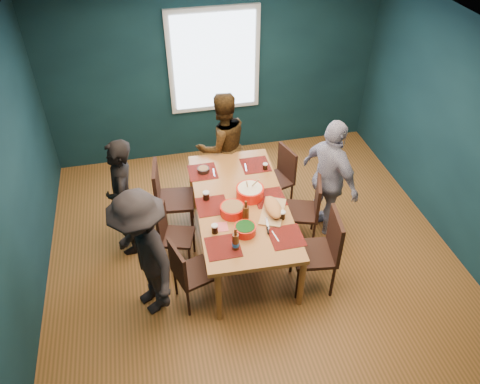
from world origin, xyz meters
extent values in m
cube|color=#985C2C|center=(0.00, 0.00, -0.01)|extent=(5.00, 5.00, 0.01)
cube|color=white|center=(0.00, 0.00, 2.70)|extent=(5.00, 5.00, 0.01)
cube|color=#103038|center=(-2.50, 0.00, 1.35)|extent=(0.01, 5.00, 2.70)
cube|color=#103038|center=(2.50, 0.00, 1.35)|extent=(0.01, 5.00, 2.70)
cube|color=#103038|center=(0.00, 2.50, 1.35)|extent=(5.00, 0.01, 2.70)
cube|color=#103038|center=(0.00, -2.50, 1.35)|extent=(5.00, 0.01, 2.70)
cube|color=silver|center=(0.00, 2.47, 1.55)|extent=(1.35, 0.06, 1.55)
cube|color=#A15C30|center=(-0.12, 0.14, 0.77)|extent=(1.14, 2.14, 0.05)
cylinder|color=#A15C30|center=(-0.58, -0.82, 0.37)|extent=(0.07, 0.07, 0.74)
cylinder|color=#A15C30|center=(0.34, -0.82, 0.37)|extent=(0.07, 0.07, 0.74)
cylinder|color=#A15C30|center=(-0.58, 1.11, 0.37)|extent=(0.07, 0.07, 0.74)
cylinder|color=#A15C30|center=(0.34, 1.11, 0.37)|extent=(0.07, 0.07, 0.74)
cube|color=black|center=(-0.86, 0.71, 0.50)|extent=(0.52, 0.52, 0.04)
cube|color=black|center=(-1.07, 0.74, 0.77)|extent=(0.10, 0.47, 0.51)
cylinder|color=black|center=(-1.08, 0.54, 0.24)|extent=(0.04, 0.04, 0.47)
cylinder|color=black|center=(-0.69, 0.49, 0.24)|extent=(0.04, 0.04, 0.47)
cylinder|color=black|center=(-1.03, 0.93, 0.24)|extent=(0.04, 0.04, 0.47)
cylinder|color=black|center=(-0.64, 0.89, 0.24)|extent=(0.04, 0.04, 0.47)
cube|color=black|center=(-0.91, 0.13, 0.40)|extent=(0.46, 0.46, 0.04)
cube|color=black|center=(-1.07, 0.18, 0.62)|extent=(0.14, 0.37, 0.41)
cylinder|color=black|center=(-1.10, 0.03, 0.19)|extent=(0.03, 0.03, 0.38)
cylinder|color=black|center=(-0.80, -0.07, 0.19)|extent=(0.03, 0.03, 0.38)
cylinder|color=black|center=(-1.01, 0.33, 0.19)|extent=(0.03, 0.03, 0.38)
cylinder|color=black|center=(-0.71, 0.24, 0.19)|extent=(0.03, 0.03, 0.38)
cube|color=black|center=(-0.79, -0.50, 0.43)|extent=(0.50, 0.50, 0.04)
cube|color=black|center=(-0.96, -0.55, 0.67)|extent=(0.16, 0.39, 0.44)
cylinder|color=black|center=(-0.90, -0.71, 0.20)|extent=(0.03, 0.03, 0.41)
cylinder|color=black|center=(-0.58, -0.61, 0.20)|extent=(0.03, 0.03, 0.41)
cylinder|color=black|center=(-1.00, -0.39, 0.20)|extent=(0.03, 0.03, 0.41)
cylinder|color=black|center=(-0.68, -0.28, 0.20)|extent=(0.03, 0.03, 0.41)
cube|color=black|center=(0.52, 0.90, 0.44)|extent=(0.51, 0.51, 0.04)
cube|color=black|center=(0.70, 0.95, 0.68)|extent=(0.15, 0.40, 0.44)
cylinder|color=black|center=(0.41, 0.68, 0.21)|extent=(0.03, 0.03, 0.42)
cylinder|color=black|center=(0.74, 0.78, 0.21)|extent=(0.03, 0.03, 0.42)
cylinder|color=black|center=(0.31, 1.02, 0.21)|extent=(0.03, 0.03, 0.42)
cylinder|color=black|center=(0.64, 1.12, 0.21)|extent=(0.03, 0.03, 0.42)
cube|color=black|center=(0.66, 0.20, 0.45)|extent=(0.53, 0.53, 0.04)
cube|color=black|center=(0.84, 0.14, 0.70)|extent=(0.17, 0.41, 0.46)
cylinder|color=black|center=(0.43, 0.08, 0.21)|extent=(0.03, 0.03, 0.43)
cylinder|color=black|center=(0.77, -0.03, 0.21)|extent=(0.03, 0.03, 0.43)
cylinder|color=black|center=(0.55, 0.42, 0.21)|extent=(0.03, 0.03, 0.43)
cylinder|color=black|center=(0.89, 0.31, 0.21)|extent=(0.03, 0.03, 0.43)
cube|color=black|center=(0.55, -0.57, 0.50)|extent=(0.52, 0.52, 0.04)
cube|color=black|center=(0.76, -0.60, 0.78)|extent=(0.11, 0.47, 0.51)
cylinder|color=black|center=(0.33, -0.74, 0.24)|extent=(0.04, 0.04, 0.48)
cylinder|color=black|center=(0.72, -0.80, 0.24)|extent=(0.04, 0.04, 0.48)
cylinder|color=black|center=(0.38, -0.35, 0.24)|extent=(0.04, 0.04, 0.48)
cylinder|color=black|center=(0.78, -0.40, 0.24)|extent=(0.04, 0.04, 0.48)
imported|color=black|center=(-1.47, 0.53, 0.78)|extent=(0.38, 0.58, 1.56)
imported|color=black|center=(-0.10, 1.39, 0.78)|extent=(0.88, 0.75, 1.57)
imported|color=white|center=(1.05, 0.32, 0.81)|extent=(0.70, 1.03, 1.62)
imported|color=black|center=(-1.30, -0.46, 0.79)|extent=(0.96, 1.18, 1.59)
cylinder|color=red|center=(-0.27, -0.04, 0.85)|extent=(0.28, 0.28, 0.11)
cylinder|color=#538831|center=(-0.27, -0.04, 0.90)|extent=(0.25, 0.25, 0.02)
cylinder|color=red|center=(0.00, 0.21, 0.86)|extent=(0.33, 0.33, 0.13)
cylinder|color=#F0DEC4|center=(0.00, 0.21, 0.92)|extent=(0.29, 0.29, 0.02)
cylinder|color=tan|center=(0.04, 0.21, 0.97)|extent=(0.10, 0.18, 0.26)
cylinder|color=tan|center=(-0.03, 0.21, 0.97)|extent=(0.08, 0.19, 0.26)
cylinder|color=red|center=(-0.20, -0.38, 0.85)|extent=(0.24, 0.24, 0.10)
cylinder|color=#124915|center=(-0.20, -0.38, 0.89)|extent=(0.21, 0.21, 0.02)
cube|color=tan|center=(0.19, -0.12, 0.81)|extent=(0.43, 0.55, 0.02)
ellipsoid|color=#DA8B4E|center=(0.19, -0.12, 0.87)|extent=(0.32, 0.43, 0.11)
cube|color=#BAB9C0|center=(0.07, -0.31, 0.82)|extent=(0.06, 0.20, 0.00)
cylinder|color=black|center=(0.05, -0.42, 0.83)|extent=(0.04, 0.11, 0.02)
sphere|color=#1C5012|center=(0.19, -0.23, 0.88)|extent=(0.04, 0.04, 0.04)
sphere|color=#1C5012|center=(0.19, -0.12, 0.88)|extent=(0.04, 0.04, 0.04)
sphere|color=#1C5012|center=(0.19, -0.01, 0.88)|extent=(0.04, 0.04, 0.04)
cylinder|color=black|center=(-0.46, 0.83, 0.83)|extent=(0.15, 0.15, 0.06)
cylinder|color=#538831|center=(-0.46, 0.83, 0.85)|extent=(0.12, 0.12, 0.02)
cylinder|color=#47200C|center=(-0.35, -0.59, 0.90)|extent=(0.07, 0.07, 0.20)
cylinder|color=#47200C|center=(-0.35, -0.59, 1.04)|extent=(0.03, 0.03, 0.08)
cylinder|color=#185DAC|center=(-0.35, -0.59, 0.87)|extent=(0.08, 0.08, 0.05)
cylinder|color=#47200C|center=(-0.15, -0.19, 0.90)|extent=(0.07, 0.07, 0.21)
cylinder|color=#47200C|center=(-0.15, -0.19, 1.04)|extent=(0.03, 0.03, 0.08)
cylinder|color=black|center=(-0.51, -0.30, 0.85)|extent=(0.07, 0.07, 0.10)
cylinder|color=silver|center=(-0.51, -0.30, 0.89)|extent=(0.08, 0.08, 0.02)
cylinder|color=black|center=(0.26, -0.24, 0.85)|extent=(0.07, 0.07, 0.10)
cylinder|color=silver|center=(0.26, -0.24, 0.89)|extent=(0.07, 0.07, 0.01)
cylinder|color=black|center=(0.32, 0.71, 0.84)|extent=(0.06, 0.06, 0.09)
cylinder|color=silver|center=(0.32, 0.71, 0.88)|extent=(0.06, 0.06, 0.01)
cylinder|color=black|center=(-0.51, 0.28, 0.85)|extent=(0.08, 0.08, 0.11)
cylinder|color=silver|center=(-0.51, 0.28, 0.90)|extent=(0.08, 0.08, 0.02)
cube|color=#DB5C63|center=(0.19, 0.20, 0.80)|extent=(0.18, 0.18, 0.00)
cube|color=#DB5C63|center=(-0.44, -0.23, 0.80)|extent=(0.16, 0.16, 0.00)
cube|color=#DB5C63|center=(0.21, -0.52, 0.80)|extent=(0.23, 0.23, 0.00)
camera|label=1|loc=(-1.06, -3.95, 4.32)|focal=35.00mm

